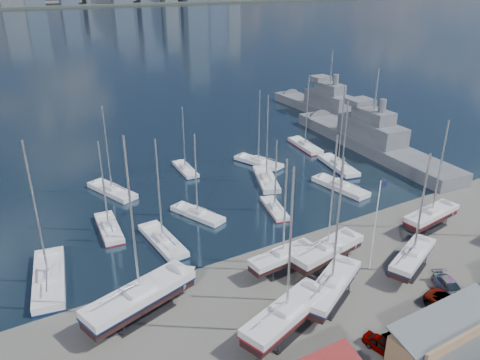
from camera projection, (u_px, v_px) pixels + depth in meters
ground at (344, 276)px, 55.11m from camera, size 1400.00×1400.00×0.00m
water at (16, 31)px, 300.35m from camera, size 1400.00×600.00×0.40m
shed_grey at (468, 347)px, 41.60m from camera, size 12.60×8.40×4.17m
sailboat_cradle_0 at (140, 297)px, 47.89m from camera, size 12.79×6.85×19.62m
sailboat_cradle_1 at (287, 314)px, 45.56m from camera, size 11.46×6.35×17.71m
sailboat_cradle_2 at (283, 257)px, 55.22m from camera, size 8.89×3.11×14.37m
sailboat_cradle_3 at (332, 286)px, 49.80m from camera, size 10.60×7.44×16.81m
sailboat_cradle_4 at (327, 250)px, 56.35m from camera, size 10.58×4.55×16.67m
sailboat_cradle_5 at (413, 257)px, 55.21m from camera, size 9.50×5.89×14.98m
sailboat_cradle_6 at (431, 215)px, 64.72m from camera, size 9.90×3.79×15.63m
sailboat_moored_0 at (50, 280)px, 53.76m from camera, size 5.51×12.52×18.11m
sailboat_moored_1 at (109, 229)px, 64.67m from camera, size 3.38×9.35×13.68m
sailboat_moored_2 at (112, 192)px, 75.84m from camera, size 5.93×10.45×15.22m
sailboat_moored_3 at (163, 242)px, 61.53m from camera, size 3.33×10.31×15.23m
sailboat_moored_4 at (198, 215)px, 68.51m from camera, size 5.53×9.11×13.32m
sailboat_moored_5 at (185, 170)px, 84.33m from camera, size 2.99×8.50×12.47m
sailboat_moored_6 at (275, 209)px, 70.19m from camera, size 4.13×8.12×11.69m
sailboat_moored_7 at (266, 180)px, 80.02m from camera, size 6.68×10.80×15.81m
sailboat_moored_8 at (258, 163)px, 87.48m from camera, size 6.04×10.17×14.69m
sailboat_moored_9 at (340, 187)px, 77.30m from camera, size 4.21×10.58×15.55m
sailboat_moored_10 at (338, 167)px, 85.80m from camera, size 5.11×11.18×16.13m
sailboat_moored_11 at (305, 147)px, 95.89m from camera, size 4.30×10.45×15.16m
naval_ship_east at (370, 142)px, 94.45m from camera, size 11.16×44.19×17.93m
naval_ship_west at (328, 109)px, 117.63m from camera, size 7.57×40.13×17.60m
car_a at (383, 346)px, 43.77m from camera, size 2.36×4.23×1.36m
car_b at (405, 339)px, 44.49m from camera, size 4.52×2.96×1.41m
car_c at (452, 306)px, 48.85m from camera, size 3.37×6.01×1.59m
car_d at (449, 287)px, 51.99m from camera, size 3.68×5.36×1.44m
flagpole at (376, 220)px, 53.83m from camera, size 1.03×0.12×11.61m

